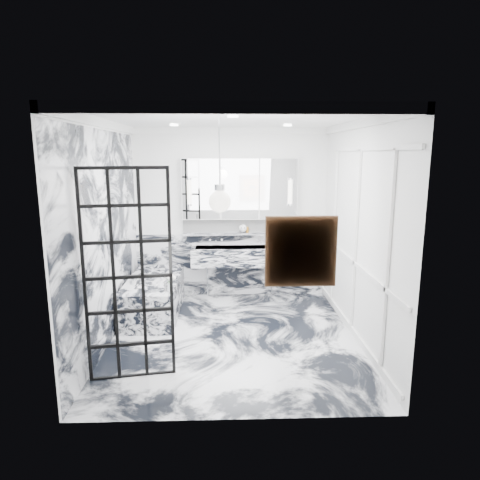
{
  "coord_description": "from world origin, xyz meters",
  "views": [
    {
      "loc": [
        -0.08,
        -5.31,
        2.4
      ],
      "look_at": [
        0.11,
        0.5,
        1.21
      ],
      "focal_mm": 32.0,
      "sensor_mm": 36.0,
      "label": 1
    }
  ],
  "objects_px": {
    "crittall_door": "(128,277)",
    "bathtub": "(154,296)",
    "mirror_cabinet": "(240,189)",
    "trough_sink": "(240,256)"
  },
  "relations": [
    {
      "from": "mirror_cabinet",
      "to": "crittall_door",
      "type": "bearing_deg",
      "value": -114.87
    },
    {
      "from": "crittall_door",
      "to": "mirror_cabinet",
      "type": "height_order",
      "value": "mirror_cabinet"
    },
    {
      "from": "crittall_door",
      "to": "bathtub",
      "type": "relative_size",
      "value": 1.37
    },
    {
      "from": "crittall_door",
      "to": "bathtub",
      "type": "height_order",
      "value": "crittall_door"
    },
    {
      "from": "trough_sink",
      "to": "mirror_cabinet",
      "type": "xyz_separation_m",
      "value": [
        -0.0,
        0.17,
        1.09
      ]
    },
    {
      "from": "crittall_door",
      "to": "bathtub",
      "type": "bearing_deg",
      "value": 83.31
    },
    {
      "from": "crittall_door",
      "to": "bathtub",
      "type": "distance_m",
      "value": 2.06
    },
    {
      "from": "crittall_door",
      "to": "trough_sink",
      "type": "height_order",
      "value": "crittall_door"
    },
    {
      "from": "mirror_cabinet",
      "to": "bathtub",
      "type": "height_order",
      "value": "mirror_cabinet"
    },
    {
      "from": "crittall_door",
      "to": "mirror_cabinet",
      "type": "xyz_separation_m",
      "value": [
        1.26,
        2.71,
        0.69
      ]
    }
  ]
}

